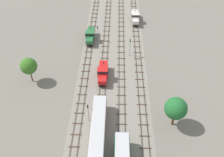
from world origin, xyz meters
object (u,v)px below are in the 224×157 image
signal_post_near (88,111)px  shunter_loco_left_mid (103,72)px  shunter_loco_centre_far (135,17)px  shunter_loco_far_left_midfar (90,35)px  signal_post_nearest (98,31)px  signal_post_mid (130,45)px  diesel_railcar_left_near (98,136)px

signal_post_near → shunter_loco_left_mid: bearing=80.5°
shunter_loco_centre_far → shunter_loco_far_left_midfar: bearing=-140.4°
shunter_loco_left_mid → signal_post_nearest: bearing=97.8°
shunter_loco_far_left_midfar → signal_post_near: bearing=-85.7°
shunter_loco_far_left_midfar → signal_post_nearest: size_ratio=1.59×
signal_post_nearest → signal_post_near: signal_post_near is taller
shunter_loco_far_left_midfar → signal_post_mid: bearing=-32.5°
signal_post_mid → shunter_loco_centre_far: bearing=83.0°
diesel_railcar_left_near → shunter_loco_far_left_midfar: bearing=97.2°
signal_post_mid → signal_post_nearest: bearing=141.9°
shunter_loco_left_mid → signal_post_near: size_ratio=1.58×
signal_post_near → signal_post_mid: signal_post_mid is taller
shunter_loco_far_left_midfar → signal_post_near: (2.44, -32.42, 1.39)m
diesel_railcar_left_near → signal_post_mid: signal_post_mid is taller
signal_post_near → signal_post_mid: bearing=68.4°
shunter_loco_centre_far → signal_post_nearest: bearing=-134.9°
shunter_loco_centre_far → signal_post_near: signal_post_near is taller
shunter_loco_left_mid → signal_post_near: signal_post_near is taller
signal_post_near → shunter_loco_far_left_midfar: bearing=94.3°
shunter_loco_left_mid → signal_post_nearest: (-2.44, 17.70, 1.38)m
diesel_railcar_left_near → shunter_loco_centre_far: bearing=79.1°
shunter_loco_centre_far → signal_post_near: (-12.19, -44.52, 1.39)m
shunter_loco_left_mid → signal_post_near: (-2.44, -14.60, 1.39)m
diesel_railcar_left_near → signal_post_nearest: signal_post_nearest is taller
shunter_loco_far_left_midfar → shunter_loco_centre_far: size_ratio=1.00×
signal_post_near → shunter_loco_centre_far: bearing=74.7°
diesel_railcar_left_near → shunter_loco_left_mid: (0.00, 20.64, -0.59)m
shunter_loco_left_mid → signal_post_nearest: signal_post_nearest is taller
shunter_loco_left_mid → signal_post_mid: signal_post_mid is taller
shunter_loco_centre_far → shunter_loco_left_mid: bearing=-108.0°
shunter_loco_left_mid → shunter_loco_far_left_midfar: same height
diesel_railcar_left_near → signal_post_near: 6.57m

